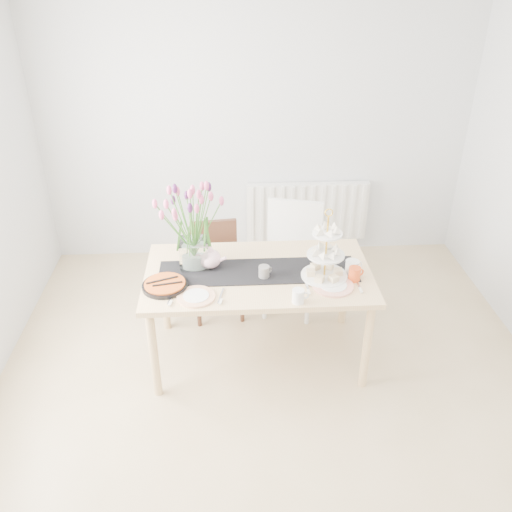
{
  "coord_description": "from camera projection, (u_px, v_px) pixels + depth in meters",
  "views": [
    {
      "loc": [
        -0.29,
        -2.65,
        2.77
      ],
      "look_at": [
        -0.1,
        0.55,
        0.91
      ],
      "focal_mm": 38.0,
      "sensor_mm": 36.0,
      "label": 1
    }
  ],
  "objects": [
    {
      "name": "plate_left",
      "position": [
        196.0,
        297.0,
        3.55
      ],
      "size": [
        0.3,
        0.3,
        0.01
      ],
      "primitive_type": "cylinder",
      "rotation": [
        0.0,
        0.0,
        -0.2
      ],
      "color": "silver",
      "rests_on": "dining_table"
    },
    {
      "name": "chair_brown",
      "position": [
        216.0,
        262.0,
        4.53
      ],
      "size": [
        0.44,
        0.44,
        0.78
      ],
      "rotation": [
        0.0,
        0.0,
        0.12
      ],
      "color": "#3B2015",
      "rests_on": "ground"
    },
    {
      "name": "plate_right",
      "position": [
        333.0,
        286.0,
        3.66
      ],
      "size": [
        0.29,
        0.29,
        0.01
      ],
      "primitive_type": "cylinder",
      "rotation": [
        0.0,
        0.0,
        0.04
      ],
      "color": "white",
      "rests_on": "dining_table"
    },
    {
      "name": "mug_orange",
      "position": [
        355.0,
        274.0,
        3.71
      ],
      "size": [
        0.11,
        0.11,
        0.1
      ],
      "primitive_type": "cylinder",
      "rotation": [
        0.0,
        0.0,
        0.37
      ],
      "color": "#EF4E1A",
      "rests_on": "dining_table"
    },
    {
      "name": "mug_white",
      "position": [
        298.0,
        296.0,
        3.48
      ],
      "size": [
        0.09,
        0.09,
        0.09
      ],
      "primitive_type": "cylinder",
      "rotation": [
        0.0,
        0.0,
        0.09
      ],
      "color": "white",
      "rests_on": "dining_table"
    },
    {
      "name": "tulip_vase",
      "position": [
        192.0,
        215.0,
        3.7
      ],
      "size": [
        0.73,
        0.73,
        0.63
      ],
      "rotation": [
        0.0,
        0.0,
        -0.12
      ],
      "color": "silver",
      "rests_on": "dining_table"
    },
    {
      "name": "mug_grey",
      "position": [
        264.0,
        272.0,
        3.74
      ],
      "size": [
        0.1,
        0.1,
        0.09
      ],
      "primitive_type": "cylinder",
      "rotation": [
        0.0,
        0.0,
        0.58
      ],
      "color": "slate",
      "rests_on": "dining_table"
    },
    {
      "name": "table_runner",
      "position": [
        258.0,
        271.0,
        3.83
      ],
      "size": [
        1.4,
        0.35,
        0.01
      ],
      "primitive_type": "cube",
      "color": "black",
      "rests_on": "dining_table"
    },
    {
      "name": "cake_stand",
      "position": [
        325.0,
        261.0,
        3.7
      ],
      "size": [
        0.32,
        0.32,
        0.47
      ],
      "rotation": [
        0.0,
        0.0,
        0.15
      ],
      "color": "gold",
      "rests_on": "dining_table"
    },
    {
      "name": "chair_white",
      "position": [
        292.0,
        249.0,
        4.53
      ],
      "size": [
        0.57,
        0.57,
        0.94
      ],
      "rotation": [
        0.0,
        0.0,
        -0.26
      ],
      "color": "white",
      "rests_on": "ground"
    },
    {
      "name": "radiator",
      "position": [
        307.0,
        212.0,
        5.38
      ],
      "size": [
        1.2,
        0.08,
        0.6
      ],
      "primitive_type": "cube",
      "color": "white",
      "rests_on": "room_shell"
    },
    {
      "name": "cream_jug",
      "position": [
        352.0,
        267.0,
        3.79
      ],
      "size": [
        0.12,
        0.12,
        0.1
      ],
      "primitive_type": "cylinder",
      "rotation": [
        0.0,
        0.0,
        0.32
      ],
      "color": "white",
      "rests_on": "dining_table"
    },
    {
      "name": "tart_tin",
      "position": [
        165.0,
        285.0,
        3.65
      ],
      "size": [
        0.31,
        0.31,
        0.04
      ],
      "rotation": [
        0.0,
        0.0,
        -0.07
      ],
      "color": "black",
      "rests_on": "dining_table"
    },
    {
      "name": "teapot",
      "position": [
        210.0,
        259.0,
        3.84
      ],
      "size": [
        0.3,
        0.28,
        0.16
      ],
      "primitive_type": null,
      "rotation": [
        0.0,
        0.0,
        -0.42
      ],
      "color": "white",
      "rests_on": "dining_table"
    },
    {
      "name": "room_shell",
      "position": [
        280.0,
        244.0,
        3.04
      ],
      "size": [
        4.5,
        4.5,
        4.5
      ],
      "color": "tan",
      "rests_on": "ground"
    },
    {
      "name": "dining_table",
      "position": [
        258.0,
        281.0,
        3.87
      ],
      "size": [
        1.6,
        0.9,
        0.75
      ],
      "color": "tan",
      "rests_on": "ground"
    }
  ]
}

